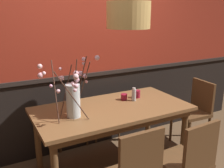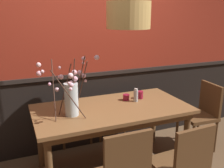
% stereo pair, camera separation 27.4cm
% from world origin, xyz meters
% --- Properties ---
extents(ground_plane, '(24.00, 24.00, 0.00)m').
position_xyz_m(ground_plane, '(0.00, 0.00, 0.00)').
color(ground_plane, brown).
extents(back_wall, '(5.42, 0.14, 2.80)m').
position_xyz_m(back_wall, '(0.00, 0.69, 1.39)').
color(back_wall, black).
rests_on(back_wall, ground).
extents(dining_table, '(1.73, 0.89, 0.77)m').
position_xyz_m(dining_table, '(0.00, 0.00, 0.69)').
color(dining_table, brown).
rests_on(dining_table, ground).
extents(chair_head_east_end, '(0.44, 0.44, 0.90)m').
position_xyz_m(chair_head_east_end, '(1.30, -0.01, 0.51)').
color(chair_head_east_end, brown).
rests_on(chair_head_east_end, ground).
extents(chair_far_side_right, '(0.45, 0.39, 0.95)m').
position_xyz_m(chair_far_side_right, '(0.27, 0.87, 0.53)').
color(chair_far_side_right, brown).
rests_on(chair_far_side_right, ground).
extents(chair_far_side_left, '(0.45, 0.43, 0.96)m').
position_xyz_m(chair_far_side_left, '(-0.26, 0.89, 0.54)').
color(chair_far_side_left, brown).
rests_on(chair_far_side_left, ground).
extents(chair_near_side_right, '(0.44, 0.46, 0.91)m').
position_xyz_m(chair_near_side_right, '(0.31, -0.89, 0.51)').
color(chair_near_side_right, brown).
rests_on(chair_near_side_right, ground).
extents(vase_with_blossoms, '(0.65, 0.50, 0.62)m').
position_xyz_m(vase_with_blossoms, '(-0.47, -0.04, 0.99)').
color(vase_with_blossoms, silver).
rests_on(vase_with_blossoms, dining_table).
extents(candle_holder_nearer_center, '(0.07, 0.07, 0.10)m').
position_xyz_m(candle_holder_nearer_center, '(0.43, 0.14, 0.82)').
color(candle_holder_nearer_center, maroon).
rests_on(candle_holder_nearer_center, dining_table).
extents(candle_holder_nearer_edge, '(0.08, 0.08, 0.07)m').
position_xyz_m(candle_holder_nearer_edge, '(0.25, 0.15, 0.81)').
color(candle_holder_nearer_edge, maroon).
rests_on(candle_holder_nearer_edge, dining_table).
extents(condiment_bottle, '(0.05, 0.05, 0.16)m').
position_xyz_m(condiment_bottle, '(0.34, 0.07, 0.85)').
color(condiment_bottle, '#ADADB2').
rests_on(condiment_bottle, dining_table).
extents(pendant_lamp, '(0.45, 0.45, 1.16)m').
position_xyz_m(pendant_lamp, '(0.15, -0.07, 1.77)').
color(pendant_lamp, tan).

